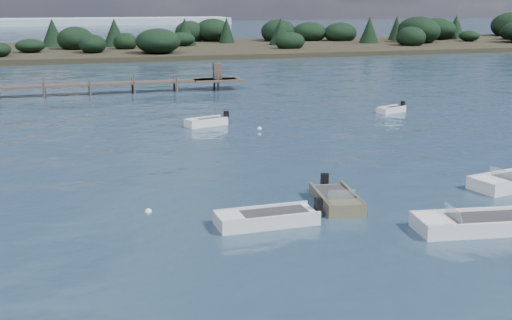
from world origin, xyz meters
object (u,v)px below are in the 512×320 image
object	(u,v)px
tender_far_grey_b	(391,111)
tender_far_white	(206,123)
dinghy_mid_white_a	(478,226)
dinghy_extra_a	(336,202)
dinghy_mid_grey	(266,221)

from	to	relation	value
tender_far_grey_b	tender_far_white	bearing A→B (deg)	-175.38
dinghy_mid_white_a	tender_far_grey_b	xyz separation A→B (m)	(10.13, 26.24, -0.03)
tender_far_white	tender_far_grey_b	size ratio (longest dim) A/B	1.20
dinghy_mid_white_a	tender_far_white	size ratio (longest dim) A/B	1.62
dinghy_extra_a	dinghy_mid_white_a	xyz separation A→B (m)	(4.23, -4.69, 0.01)
dinghy_mid_white_a	dinghy_mid_grey	xyz separation A→B (m)	(-8.07, 3.15, -0.01)
dinghy_mid_white_a	dinghy_mid_grey	size ratio (longest dim) A/B	1.24
dinghy_extra_a	tender_far_grey_b	world-z (taller)	dinghy_extra_a
tender_far_white	tender_far_grey_b	bearing A→B (deg)	4.62
dinghy_mid_white_a	tender_far_grey_b	distance (m)	28.13
dinghy_extra_a	dinghy_mid_grey	xyz separation A→B (m)	(-3.84, -1.54, -0.00)
tender_far_white	dinghy_extra_a	bearing A→B (deg)	-85.37
dinghy_mid_grey	tender_far_grey_b	bearing A→B (deg)	51.76
dinghy_mid_grey	tender_far_white	bearing A→B (deg)	84.24
dinghy_mid_grey	tender_far_grey_b	xyz separation A→B (m)	(18.20, 23.09, -0.02)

